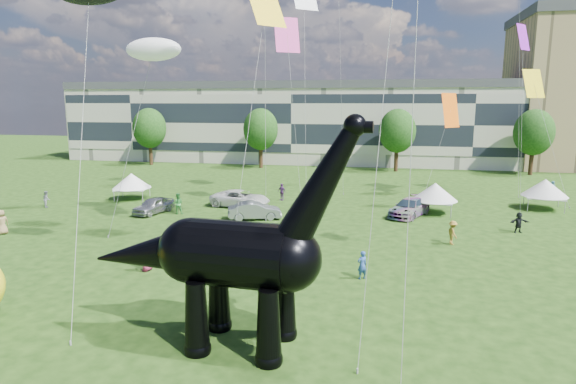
# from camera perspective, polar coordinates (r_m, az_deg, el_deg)

# --- Properties ---
(ground) EXTENTS (220.00, 220.00, 0.00)m
(ground) POSITION_cam_1_polar(r_m,az_deg,el_deg) (20.81, -7.32, -17.70)
(ground) COLOR #16330C
(ground) RESTS_ON ground
(terrace_row) EXTENTS (78.00, 11.00, 12.00)m
(terrace_row) POSITION_cam_1_polar(r_m,az_deg,el_deg) (80.64, 1.12, 7.90)
(terrace_row) COLOR beige
(terrace_row) RESTS_ON ground
(tree_far_left) EXTENTS (5.20, 5.20, 9.44)m
(tree_far_left) POSITION_cam_1_polar(r_m,az_deg,el_deg) (79.08, -16.12, 7.64)
(tree_far_left) COLOR #382314
(tree_far_left) RESTS_ON ground
(tree_mid_left) EXTENTS (5.20, 5.20, 9.44)m
(tree_mid_left) POSITION_cam_1_polar(r_m,az_deg,el_deg) (72.68, -3.26, 7.81)
(tree_mid_left) COLOR #382314
(tree_mid_left) RESTS_ON ground
(tree_mid_right) EXTENTS (5.20, 5.20, 9.44)m
(tree_mid_right) POSITION_cam_1_polar(r_m,az_deg,el_deg) (70.45, 12.84, 7.48)
(tree_mid_right) COLOR #382314
(tree_mid_right) RESTS_ON ground
(tree_far_right) EXTENTS (5.20, 5.20, 9.44)m
(tree_far_right) POSITION_cam_1_polar(r_m,az_deg,el_deg) (73.21, 27.16, 6.69)
(tree_far_right) COLOR #382314
(tree_far_right) RESTS_ON ground
(dinosaur_sculpture) EXTENTS (12.02, 3.51, 9.81)m
(dinosaur_sculpture) POSITION_cam_1_polar(r_m,az_deg,el_deg) (19.60, -7.05, -7.71)
(dinosaur_sculpture) COLOR black
(dinosaur_sculpture) RESTS_ON ground
(car_silver) EXTENTS (2.75, 4.59, 1.46)m
(car_silver) POSITION_cam_1_polar(r_m,az_deg,el_deg) (44.68, -15.66, -1.54)
(car_silver) COLOR #A2A2A6
(car_silver) RESTS_ON ground
(car_grey) EXTENTS (4.78, 2.94, 1.49)m
(car_grey) POSITION_cam_1_polar(r_m,az_deg,el_deg) (41.01, -3.98, -2.22)
(car_grey) COLOR gray
(car_grey) RESTS_ON ground
(car_white) EXTENTS (5.97, 3.32, 1.58)m
(car_white) POSITION_cam_1_polar(r_m,az_deg,el_deg) (46.03, -5.67, -0.77)
(car_white) COLOR silver
(car_white) RESTS_ON ground
(car_dark) EXTENTS (4.26, 5.78, 1.56)m
(car_dark) POSITION_cam_1_polar(r_m,az_deg,el_deg) (43.30, 14.21, -1.79)
(car_dark) COLOR #595960
(car_dark) RESTS_ON ground
(gazebo_near) EXTENTS (4.46, 4.46, 2.76)m
(gazebo_near) POSITION_cam_1_polar(r_m,az_deg,el_deg) (44.84, 17.02, 0.00)
(gazebo_near) COLOR silver
(gazebo_near) RESTS_ON ground
(gazebo_far) EXTENTS (4.60, 4.60, 2.83)m
(gazebo_far) POSITION_cam_1_polar(r_m,az_deg,el_deg) (50.54, 28.16, 0.42)
(gazebo_far) COLOR silver
(gazebo_far) RESTS_ON ground
(gazebo_left) EXTENTS (4.60, 4.60, 2.68)m
(gazebo_left) POSITION_cam_1_polar(r_m,az_deg,el_deg) (51.69, -18.05, 1.24)
(gazebo_left) COLOR white
(gazebo_left) RESTS_ON ground
(visitors) EXTENTS (49.39, 42.03, 1.89)m
(visitors) POSITION_cam_1_polar(r_m,az_deg,el_deg) (35.18, -1.00, -4.15)
(visitors) COLOR black
(visitors) RESTS_ON ground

